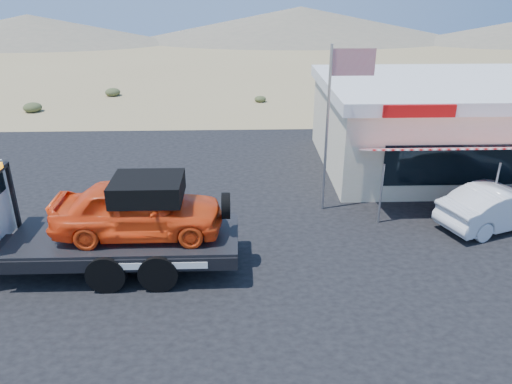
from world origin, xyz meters
TOP-DOWN VIEW (x-y plane):
  - ground at (0.00, 0.00)m, footprint 120.00×120.00m
  - asphalt_lot at (2.00, 3.00)m, footprint 32.00×24.00m
  - tow_truck at (-3.51, 0.66)m, footprint 9.44×2.80m
  - white_sedan at (10.60, 2.92)m, footprint 4.77×3.07m
  - jerky_store at (10.50, 8.97)m, footprint 10.40×9.97m
  - flagpole at (4.93, 4.50)m, footprint 1.55×0.10m
  - distant_hills at (-9.77, 55.14)m, footprint 126.00×48.00m

SIDE VIEW (x-z plane):
  - ground at x=0.00m, z-range 0.00..0.00m
  - asphalt_lot at x=2.00m, z-range 0.00..0.02m
  - white_sedan at x=10.60m, z-range 0.02..1.50m
  - tow_truck at x=-3.51m, z-range 0.12..3.28m
  - distant_hills at x=-9.77m, z-range -0.21..3.99m
  - jerky_store at x=10.50m, z-range 0.04..3.94m
  - flagpole at x=4.93m, z-range 0.76..6.76m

